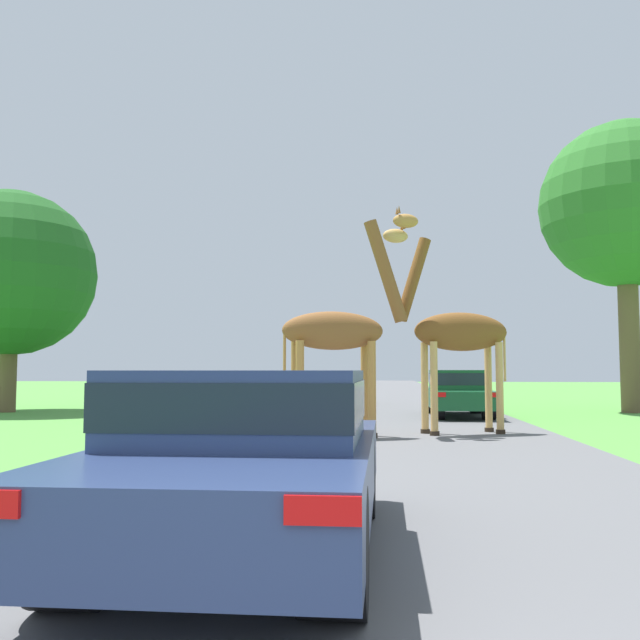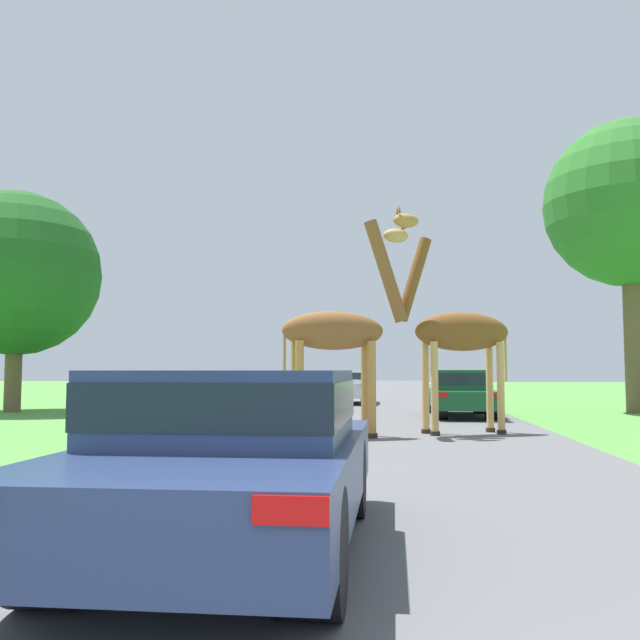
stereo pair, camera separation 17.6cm
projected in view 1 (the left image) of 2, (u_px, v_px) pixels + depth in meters
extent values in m
cube|color=#5B5B5E|center=(378.00, 400.00, 30.56)|extent=(8.03, 120.00, 0.00)
cylinder|color=#B77F3D|center=(365.00, 389.00, 14.11)|extent=(0.17, 0.17, 1.95)
cylinder|color=#2D2319|center=(365.00, 433.00, 14.04)|extent=(0.22, 0.22, 0.10)
cylinder|color=#B77F3D|center=(372.00, 389.00, 13.63)|extent=(0.17, 0.17, 1.95)
cylinder|color=#2D2319|center=(372.00, 436.00, 13.56)|extent=(0.22, 0.22, 0.10)
cylinder|color=#B77F3D|center=(295.00, 389.00, 13.78)|extent=(0.17, 0.17, 1.95)
cylinder|color=#2D2319|center=(295.00, 435.00, 13.71)|extent=(0.22, 0.22, 0.10)
cylinder|color=#B77F3D|center=(300.00, 390.00, 13.30)|extent=(0.17, 0.17, 1.95)
cylinder|color=#2D2319|center=(300.00, 437.00, 13.23)|extent=(0.22, 0.22, 0.10)
ellipsoid|color=brown|center=(333.00, 331.00, 13.79)|extent=(2.19, 1.21, 0.79)
cylinder|color=brown|center=(386.00, 271.00, 14.13)|extent=(0.98, 0.55, 2.17)
ellipsoid|color=#B77F3D|center=(406.00, 221.00, 14.31)|extent=(0.61, 0.40, 0.30)
cylinder|color=#B77F3D|center=(285.00, 357.00, 13.53)|extent=(0.06, 0.06, 1.07)
cone|color=brown|center=(397.00, 211.00, 14.36)|extent=(0.07, 0.07, 0.16)
cone|color=brown|center=(399.00, 209.00, 14.23)|extent=(0.07, 0.07, 0.16)
cylinder|color=tan|center=(434.00, 388.00, 14.15)|extent=(0.16, 0.16, 1.96)
cylinder|color=#2D2319|center=(435.00, 433.00, 14.08)|extent=(0.20, 0.20, 0.09)
cylinder|color=tan|center=(425.00, 388.00, 14.63)|extent=(0.16, 0.16, 1.96)
cylinder|color=#2D2319|center=(425.00, 431.00, 14.56)|extent=(0.20, 0.20, 0.09)
cylinder|color=tan|center=(500.00, 388.00, 14.51)|extent=(0.16, 0.16, 1.96)
cylinder|color=#2D2319|center=(501.00, 432.00, 14.44)|extent=(0.20, 0.20, 0.09)
cylinder|color=tan|center=(488.00, 387.00, 14.99)|extent=(0.16, 0.16, 1.96)
cylinder|color=#2D2319|center=(489.00, 430.00, 14.92)|extent=(0.20, 0.20, 0.09)
ellipsoid|color=brown|center=(461.00, 332.00, 14.66)|extent=(2.24, 1.27, 0.84)
cylinder|color=brown|center=(413.00, 279.00, 14.48)|extent=(0.85, 0.51, 1.84)
ellipsoid|color=tan|center=(395.00, 236.00, 14.45)|extent=(0.61, 0.41, 0.30)
cylinder|color=tan|center=(505.00, 357.00, 14.86)|extent=(0.05, 0.05, 1.08)
cone|color=brown|center=(404.00, 225.00, 14.45)|extent=(0.07, 0.07, 0.16)
cone|color=brown|center=(402.00, 226.00, 14.58)|extent=(0.07, 0.07, 0.16)
cube|color=navy|center=(248.00, 475.00, 5.11)|extent=(1.88, 4.28, 0.53)
cube|color=navy|center=(248.00, 405.00, 5.14)|extent=(1.69, 1.93, 0.53)
cube|color=#19232D|center=(248.00, 402.00, 5.15)|extent=(1.71, 1.94, 0.32)
cube|color=red|center=(323.00, 510.00, 2.91)|extent=(0.34, 0.03, 0.13)
cylinder|color=black|center=(197.00, 476.00, 6.44)|extent=(0.38, 0.71, 0.71)
cylinder|color=black|center=(355.00, 478.00, 6.29)|extent=(0.38, 0.71, 0.71)
cylinder|color=black|center=(74.00, 545.00, 3.89)|extent=(0.38, 0.71, 0.71)
cylinder|color=black|center=(334.00, 551.00, 3.74)|extent=(0.38, 0.71, 0.71)
cube|color=#144C28|center=(458.00, 398.00, 20.07)|extent=(1.73, 4.60, 0.51)
cube|color=#144C28|center=(458.00, 380.00, 20.11)|extent=(1.55, 2.07, 0.58)
cube|color=#19232D|center=(458.00, 379.00, 20.11)|extent=(1.57, 2.09, 0.35)
cube|color=red|center=(440.00, 395.00, 17.86)|extent=(0.31, 0.03, 0.12)
cube|color=red|center=(495.00, 395.00, 17.73)|extent=(0.31, 0.03, 0.12)
cylinder|color=black|center=(431.00, 403.00, 21.49)|extent=(0.35, 0.66, 0.66)
cylinder|color=black|center=(476.00, 403.00, 21.36)|extent=(0.35, 0.66, 0.66)
cylinder|color=black|center=(438.00, 407.00, 18.75)|extent=(0.35, 0.66, 0.66)
cylinder|color=black|center=(489.00, 408.00, 18.62)|extent=(0.35, 0.66, 0.66)
cube|color=silver|center=(344.00, 389.00, 27.74)|extent=(1.93, 4.01, 0.59)
cube|color=silver|center=(344.00, 377.00, 27.78)|extent=(1.74, 1.80, 0.46)
cube|color=#19232D|center=(344.00, 376.00, 27.78)|extent=(1.76, 1.82, 0.28)
cube|color=red|center=(320.00, 385.00, 25.83)|extent=(0.35, 0.03, 0.14)
cube|color=red|center=(361.00, 385.00, 25.68)|extent=(0.35, 0.03, 0.14)
cylinder|color=black|center=(328.00, 394.00, 28.99)|extent=(0.39, 0.66, 0.66)
cylinder|color=black|center=(364.00, 394.00, 28.84)|extent=(0.39, 0.66, 0.66)
cylinder|color=black|center=(322.00, 396.00, 26.60)|extent=(0.39, 0.66, 0.66)
cylinder|color=black|center=(362.00, 397.00, 26.46)|extent=(0.39, 0.66, 0.66)
cube|color=black|center=(285.00, 395.00, 23.07)|extent=(1.95, 3.91, 0.51)
cube|color=black|center=(286.00, 381.00, 23.11)|extent=(1.76, 1.76, 0.45)
cube|color=#19232D|center=(286.00, 380.00, 23.11)|extent=(1.78, 1.78, 0.27)
cube|color=red|center=(251.00, 391.00, 21.21)|extent=(0.35, 0.03, 0.12)
cube|color=red|center=(302.00, 391.00, 21.06)|extent=(0.35, 0.03, 0.12)
cylinder|color=black|center=(269.00, 399.00, 24.29)|extent=(0.39, 0.63, 0.63)
cylinder|color=black|center=(312.00, 400.00, 24.14)|extent=(0.39, 0.63, 0.63)
cylinder|color=black|center=(256.00, 402.00, 21.96)|extent=(0.39, 0.63, 0.63)
cylinder|color=black|center=(304.00, 403.00, 21.81)|extent=(0.39, 0.63, 0.63)
cylinder|color=brown|center=(629.00, 320.00, 21.91)|extent=(0.63, 0.63, 5.98)
sphere|color=#2D7028|center=(625.00, 204.00, 22.19)|extent=(5.46, 5.46, 5.46)
cylinder|color=brown|center=(9.00, 354.00, 22.14)|extent=(0.53, 0.53, 3.76)
sphere|color=#1E561E|center=(12.00, 273.00, 22.34)|extent=(5.46, 5.46, 5.46)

